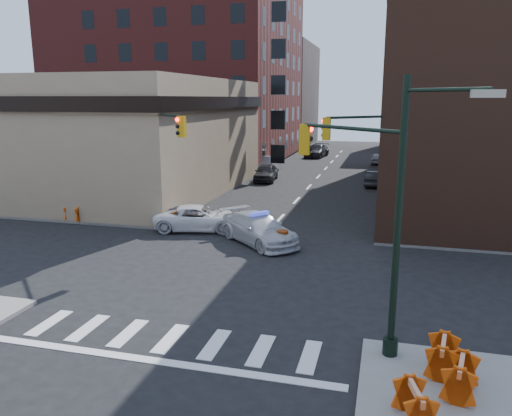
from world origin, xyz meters
The scene contains 29 objects.
ground centered at (0.00, 0.00, 0.00)m, with size 140.00×140.00×0.00m, color black.
sidewalk_nw centered at (-23.00, 32.75, 0.07)m, with size 34.00×54.50×0.15m, color gray.
bank_building centered at (-17.00, 16.50, 4.50)m, with size 22.00×22.00×9.00m, color #938160.
apartment_block centered at (-18.50, 40.00, 12.00)m, with size 25.00×25.00×24.00m, color maroon.
commercial_row_ne centered at (13.00, 22.50, 7.00)m, with size 14.00×34.00×14.00m, color #492B1D.
filler_nw centered at (-16.00, 62.00, 8.00)m, with size 20.00×18.00×16.00m, color brown.
filler_ne centered at (14.00, 58.00, 6.00)m, with size 16.00×16.00×12.00m, color maroon.
signal_pole_se centered at (6.04, -5.52, 4.61)m, with size 5.40×5.27×8.00m.
signal_pole_nw centered at (-5.85, 5.34, 4.34)m, with size 3.58×3.67×8.00m.
signal_pole_ne centered at (5.84, 5.35, 4.34)m, with size 3.67×3.58×8.00m.
tree_ne_near centered at (7.50, 26.00, 3.49)m, with size 3.00×3.00×4.85m.
tree_ne_far centered at (7.50, 34.00, 3.49)m, with size 3.00×3.00×4.85m.
police_car centered at (0.04, 4.38, 0.78)m, with size 2.18×5.37×1.56m, color silver.
pickup centered at (-3.97, 6.09, 0.72)m, with size 2.40×5.20×1.45m, color white.
parked_car_wnear centered at (-4.38, 24.22, 0.79)m, with size 1.86×4.62×1.57m, color black.
parked_car_wfar centered at (-5.50, 29.78, 0.80)m, with size 1.68×4.83×1.59m, color gray.
parked_car_wdeep centered at (-2.50, 44.57, 0.82)m, with size 2.28×5.62×1.63m, color black.
parked_car_enear centered at (5.50, 23.98, 0.65)m, with size 1.38×3.97×1.31m, color black.
parked_car_efar centered at (5.35, 39.38, 0.64)m, with size 1.51×3.76×1.28m, color #94979D.
pedestrian_a centered at (-7.63, 7.30, 1.08)m, with size 0.68×0.44×1.86m, color black.
pedestrian_b centered at (-8.51, 8.87, 1.14)m, with size 0.96×0.75×1.98m, color black.
pedestrian_c centered at (-10.65, 8.74, 1.10)m, with size 1.11×0.46×1.90m, color #202730.
barrel_road centered at (1.54, 3.36, 0.53)m, with size 0.59×0.59×1.05m, color #E55A0A.
barrel_bank centered at (-5.50, 5.74, 0.54)m, with size 0.61×0.61×1.09m, color #F14D0B.
barricade_se_a centered at (8.50, -8.00, 0.64)m, with size 1.31×0.65×0.98m, color #DB4E0A, non-canonical shape.
barricade_se_b centered at (8.17, -7.01, 0.64)m, with size 1.31×0.65×0.98m, color #D04609, non-canonical shape.
barricade_se_c centered at (7.33, -9.44, 0.61)m, with size 1.22×0.61×0.91m, color #EE4B0B, non-canonical shape.
barricade_nw_a centered at (-8.82, 8.00, 0.57)m, with size 1.11×0.56×0.83m, color #DB500A, non-canonical shape.
barricade_nw_b centered at (-12.00, 5.70, 0.61)m, with size 1.22×0.61×0.91m, color #EB4F0B, non-canonical shape.
Camera 1 is at (6.40, -20.32, 7.56)m, focal length 35.00 mm.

